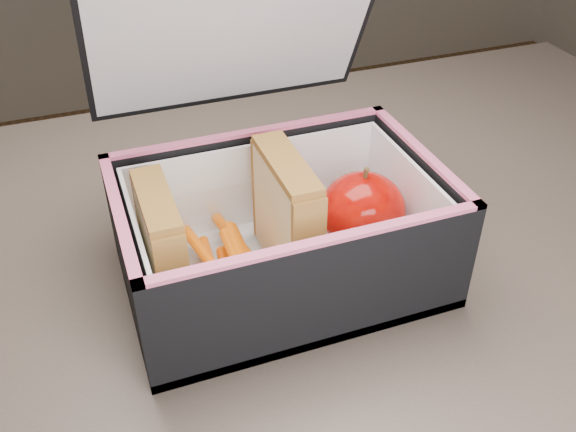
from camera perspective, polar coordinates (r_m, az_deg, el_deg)
kitchen_table at (r=0.72m, az=2.62°, el=-8.72°), size 1.20×0.80×0.75m
lunch_bag at (r=0.59m, az=-0.73°, el=-0.61°), size 0.29×0.28×0.28m
plastic_tub at (r=0.59m, az=-5.39°, el=-3.29°), size 0.16×0.11×0.07m
sandwich_left at (r=0.56m, az=-11.11°, el=-2.70°), size 0.03×0.10×0.11m
sandwich_right at (r=0.58m, az=-0.14°, el=0.05°), size 0.03×0.11×0.12m
carrot_sticks at (r=0.60m, az=-5.41°, el=-4.17°), size 0.06×0.15×0.03m
paper_napkin at (r=0.64m, az=5.90°, el=-2.33°), size 0.10×0.10×0.01m
red_apple at (r=0.62m, az=6.65°, el=0.45°), size 0.08×0.08×0.09m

